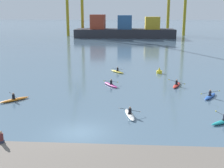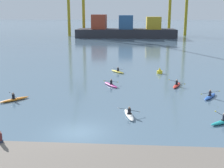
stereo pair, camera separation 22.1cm
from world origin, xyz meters
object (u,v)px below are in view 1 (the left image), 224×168
(kayak_blue, at_px, (210,96))
(kayak_magenta, at_px, (111,85))
(channel_buoy, at_px, (159,71))
(seated_onlooker, at_px, (1,138))
(container_barge, at_px, (124,30))
(kayak_orange, at_px, (14,99))
(kayak_yellow, at_px, (117,71))
(kayak_white, at_px, (130,114))
(kayak_red, at_px, (177,85))

(kayak_blue, height_order, kayak_magenta, kayak_blue)
(channel_buoy, bearing_deg, kayak_magenta, -129.53)
(kayak_blue, distance_m, seated_onlooker, 23.40)
(container_barge, height_order, kayak_orange, container_barge)
(container_barge, bearing_deg, kayak_blue, -81.97)
(kayak_magenta, distance_m, kayak_yellow, 9.13)
(container_barge, distance_m, kayak_orange, 87.74)
(kayak_yellow, height_order, kayak_orange, same)
(kayak_white, height_order, kayak_orange, same)
(container_barge, bearing_deg, seated_onlooker, -93.65)
(kayak_magenta, xyz_separation_m, kayak_red, (8.77, 0.39, 0.00))
(container_barge, xyz_separation_m, kayak_blue, (11.90, -84.35, -2.82))
(container_barge, height_order, kayak_white, container_barge)
(kayak_white, bearing_deg, kayak_magenta, 102.55)
(channel_buoy, relative_size, kayak_blue, 0.31)
(container_barge, bearing_deg, kayak_yellow, -89.58)
(kayak_red, height_order, kayak_orange, same)
(kayak_white, relative_size, kayak_orange, 1.20)
(kayak_orange, relative_size, seated_onlooker, 3.22)
(kayak_magenta, bearing_deg, kayak_blue, -22.05)
(kayak_white, xyz_separation_m, kayak_yellow, (-2.16, 20.77, 0.00))
(kayak_blue, height_order, kayak_orange, kayak_blue)
(container_barge, xyz_separation_m, kayak_red, (8.85, -79.17, -2.82))
(kayak_blue, relative_size, seated_onlooker, 3.58)
(kayak_orange, height_order, seated_onlooker, seated_onlooker)
(kayak_magenta, height_order, kayak_yellow, same)
(kayak_white, xyz_separation_m, kayak_blue, (9.23, 6.86, 0.00))
(container_barge, bearing_deg, kayak_magenta, -89.94)
(kayak_magenta, distance_m, seated_onlooker, 20.49)
(channel_buoy, height_order, kayak_red, channel_buoy)
(kayak_white, height_order, kayak_yellow, same)
(channel_buoy, xyz_separation_m, kayak_yellow, (-6.79, 0.36, -0.19))
(kayak_white, distance_m, kayak_blue, 11.50)
(kayak_blue, bearing_deg, kayak_orange, -172.86)
(container_barge, height_order, kayak_magenta, container_barge)
(kayak_orange, bearing_deg, container_barge, 83.36)
(container_barge, relative_size, kayak_orange, 13.44)
(kayak_blue, bearing_deg, kayak_magenta, 157.95)
(channel_buoy, distance_m, kayak_magenta, 11.35)
(container_barge, xyz_separation_m, kayak_yellow, (0.52, -70.44, -2.82))
(kayak_magenta, bearing_deg, seated_onlooker, -108.22)
(kayak_yellow, relative_size, kayak_orange, 1.05)
(kayak_white, bearing_deg, kayak_orange, 162.27)
(kayak_magenta, bearing_deg, container_barge, 90.06)
(channel_buoy, height_order, kayak_white, channel_buoy)
(kayak_magenta, bearing_deg, kayak_orange, -143.57)
(channel_buoy, height_order, kayak_magenta, channel_buoy)
(container_barge, xyz_separation_m, kayak_magenta, (0.08, -79.56, -2.82))
(kayak_blue, relative_size, kayak_red, 0.94)
(kayak_yellow, distance_m, kayak_orange, 19.79)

